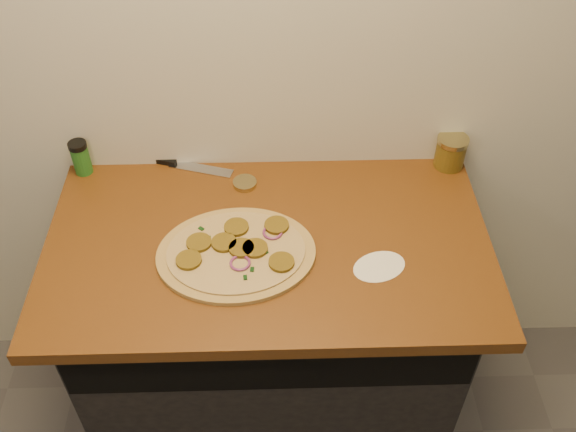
{
  "coord_description": "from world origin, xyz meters",
  "views": [
    {
      "loc": [
        0.02,
        0.23,
        2.15
      ],
      "look_at": [
        0.06,
        1.46,
        0.95
      ],
      "focal_mm": 40.0,
      "sensor_mm": 36.0,
      "label": 1
    }
  ],
  "objects_px": {
    "pizza": "(237,252)",
    "spice_shaker": "(81,157)",
    "chefs_knife": "(179,164)",
    "salsa_jar": "(451,152)"
  },
  "relations": [
    {
      "from": "pizza",
      "to": "spice_shaker",
      "type": "relative_size",
      "value": 4.06
    },
    {
      "from": "pizza",
      "to": "chefs_knife",
      "type": "distance_m",
      "value": 0.42
    },
    {
      "from": "pizza",
      "to": "salsa_jar",
      "type": "distance_m",
      "value": 0.72
    },
    {
      "from": "pizza",
      "to": "salsa_jar",
      "type": "xyz_separation_m",
      "value": [
        0.63,
        0.35,
        0.04
      ]
    },
    {
      "from": "pizza",
      "to": "chefs_knife",
      "type": "relative_size",
      "value": 1.56
    },
    {
      "from": "spice_shaker",
      "to": "chefs_knife",
      "type": "bearing_deg",
      "value": 4.09
    },
    {
      "from": "chefs_knife",
      "to": "spice_shaker",
      "type": "height_order",
      "value": "spice_shaker"
    },
    {
      "from": "chefs_knife",
      "to": "salsa_jar",
      "type": "height_order",
      "value": "salsa_jar"
    },
    {
      "from": "salsa_jar",
      "to": "spice_shaker",
      "type": "xyz_separation_m",
      "value": [
        -1.1,
        0.0,
        0.0
      ]
    },
    {
      "from": "spice_shaker",
      "to": "pizza",
      "type": "bearing_deg",
      "value": -36.9
    }
  ]
}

